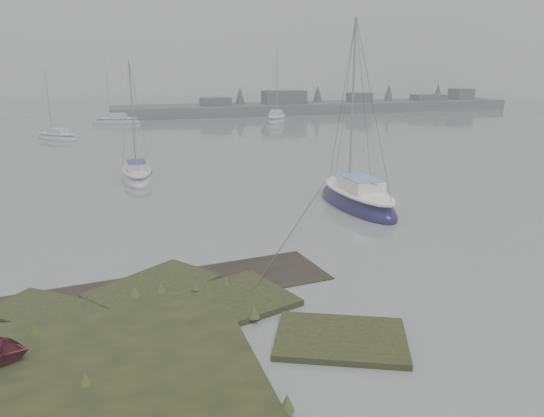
% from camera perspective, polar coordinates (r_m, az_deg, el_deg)
% --- Properties ---
extents(ground, '(160.00, 160.00, 0.00)m').
position_cam_1_polar(ground, '(43.14, -10.58, 5.51)').
color(ground, slate).
rests_on(ground, ground).
extents(far_shoreline, '(60.00, 8.00, 4.15)m').
position_cam_1_polar(far_shoreline, '(80.98, 5.76, 10.89)').
color(far_shoreline, '#4C4F51').
rests_on(far_shoreline, ground).
extents(sailboat_main, '(2.45, 7.26, 10.21)m').
position_cam_1_polar(sailboat_main, '(28.06, 9.13, 0.88)').
color(sailboat_main, '#13113D').
rests_on(sailboat_main, ground).
extents(sailboat_white, '(1.94, 5.72, 8.04)m').
position_cam_1_polar(sailboat_white, '(34.96, -14.29, 3.39)').
color(sailboat_white, silver).
rests_on(sailboat_white, ground).
extents(sailboat_far_a, '(4.69, 4.70, 7.05)m').
position_cam_1_polar(sailboat_far_a, '(55.80, -22.13, 7.10)').
color(sailboat_far_a, '#B7BCC1').
rests_on(sailboat_far_a, ground).
extents(sailboat_far_b, '(4.71, 6.93, 9.34)m').
position_cam_1_polar(sailboat_far_b, '(67.08, 0.46, 9.53)').
color(sailboat_far_b, '#A6AAB0').
rests_on(sailboat_far_b, ground).
extents(sailboat_far_c, '(6.04, 3.28, 8.11)m').
position_cam_1_polar(sailboat_far_c, '(68.00, -16.38, 8.96)').
color(sailboat_far_c, '#A2A5AB').
rests_on(sailboat_far_c, ground).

